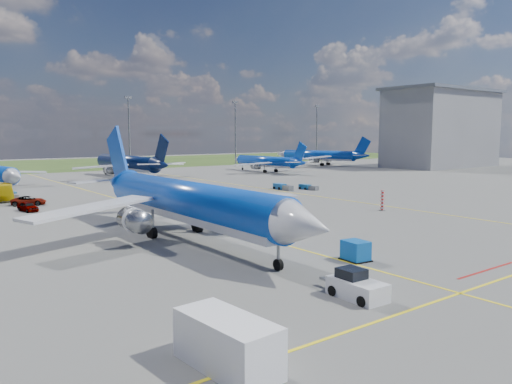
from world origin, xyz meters
TOP-DOWN VIEW (x-y plane):
  - ground at (0.00, 0.00)m, footprint 400.00×400.00m
  - grass_strip at (0.00, 150.00)m, footprint 400.00×80.00m
  - taxiway_lines at (0.17, 27.70)m, footprint 60.25×160.00m
  - floodlight_masts at (10.00, 110.00)m, footprint 202.20×0.50m
  - terminal_building at (120.00, 60.00)m, footprint 42.00×22.00m
  - warning_post at (26.00, 8.00)m, footprint 0.50×0.50m
  - bg_jet_n at (17.65, 82.15)m, footprint 33.50×42.79m
  - bg_jet_ne at (57.61, 76.41)m, footprint 26.63×34.43m
  - bg_jet_ene at (92.17, 90.09)m, footprint 39.49×45.27m
  - main_airliner at (-6.44, 7.16)m, footprint 34.54×45.24m
  - pushback_tug at (-6.53, -16.26)m, footprint 2.23×5.72m
  - uld_container at (1.05, -9.38)m, footprint 1.96×2.35m
  - service_van at (-19.22, -19.60)m, footprint 2.88×5.81m
  - service_car_a at (-15.55, 37.89)m, footprint 2.47×4.37m
  - service_car_b at (-13.99, 44.51)m, footprint 5.62×4.09m
  - service_car_c at (4.64, 44.24)m, footprint 3.58×5.17m
  - baggage_tug_w at (35.99, 34.73)m, footprint 1.51×4.53m
  - baggage_tug_c at (-14.39, 54.84)m, footprint 1.52×5.00m
  - baggage_tug_e at (31.87, 37.72)m, footprint 1.56×5.16m

SIDE VIEW (x-z plane):
  - ground at x=0.00m, z-range 0.00..0.00m
  - bg_jet_n at x=17.65m, z-range -5.40..5.40m
  - bg_jet_ne at x=57.61m, z-range -4.42..4.42m
  - bg_jet_ene at x=92.17m, z-range -4.99..4.99m
  - main_airliner at x=-6.44m, z-range -5.91..5.91m
  - grass_strip at x=0.00m, z-range 0.00..0.01m
  - taxiway_lines at x=0.17m, z-range 0.00..0.02m
  - baggage_tug_w at x=35.99m, z-range -0.03..0.97m
  - baggage_tug_c at x=-14.39m, z-range -0.04..1.08m
  - baggage_tug_e at x=31.87m, z-range -0.04..1.11m
  - service_car_c at x=4.64m, z-range 0.00..1.39m
  - service_car_a at x=-15.55m, z-range 0.00..1.40m
  - service_car_b at x=-13.99m, z-range 0.00..1.42m
  - pushback_tug at x=-6.53m, z-range -0.19..1.74m
  - uld_container at x=1.05m, z-range 0.00..1.75m
  - service_van at x=-19.22m, z-range 0.00..2.49m
  - warning_post at x=26.00m, z-range 0.00..3.00m
  - floodlight_masts at x=10.00m, z-range 1.21..23.91m
  - terminal_building at x=120.00m, z-range 0.07..26.07m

